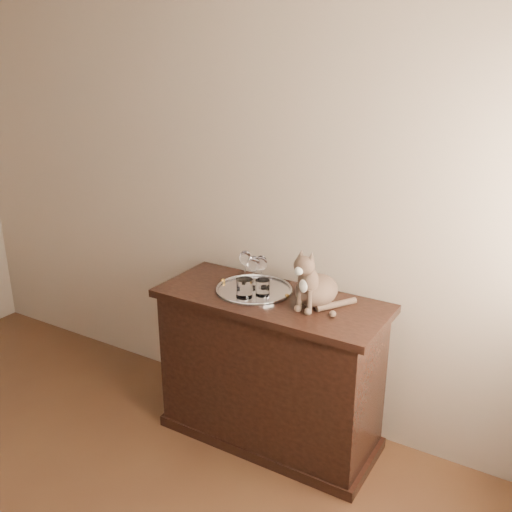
{
  "coord_description": "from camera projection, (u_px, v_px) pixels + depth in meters",
  "views": [
    {
      "loc": [
        1.91,
        -0.38,
        2.03
      ],
      "look_at": [
        0.5,
        1.95,
        1.05
      ],
      "focal_mm": 40.0,
      "sensor_mm": 36.0,
      "label": 1
    }
  ],
  "objects": [
    {
      "name": "wine_glass_b",
      "position": [
        261.0,
        271.0,
        3.0
      ],
      "size": [
        0.06,
        0.06,
        0.17
      ],
      "primitive_type": null,
      "color": "white",
      "rests_on": "tray"
    },
    {
      "name": "tray",
      "position": [
        254.0,
        291.0,
        2.98
      ],
      "size": [
        0.4,
        0.4,
        0.01
      ],
      "primitive_type": "cylinder",
      "color": "silver",
      "rests_on": "sideboard"
    },
    {
      "name": "cat",
      "position": [
        317.0,
        275.0,
        2.77
      ],
      "size": [
        0.34,
        0.32,
        0.31
      ],
      "primitive_type": null,
      "rotation": [
        0.0,
        0.0,
        -0.12
      ],
      "color": "brown",
      "rests_on": "sideboard"
    },
    {
      "name": "wine_glass_d",
      "position": [
        253.0,
        272.0,
        2.97
      ],
      "size": [
        0.07,
        0.07,
        0.18
      ],
      "primitive_type": null,
      "color": "white",
      "rests_on": "tray"
    },
    {
      "name": "sideboard",
      "position": [
        270.0,
        370.0,
        3.05
      ],
      "size": [
        1.2,
        0.5,
        0.85
      ],
      "primitive_type": null,
      "color": "black",
      "rests_on": "ground"
    },
    {
      "name": "wall_back",
      "position": [
        208.0,
        177.0,
        3.28
      ],
      "size": [
        4.0,
        0.1,
        2.7
      ],
      "primitive_type": "cube",
      "color": "tan",
      "rests_on": "ground"
    },
    {
      "name": "tumbler_a",
      "position": [
        263.0,
        288.0,
        2.9
      ],
      "size": [
        0.07,
        0.07,
        0.08
      ],
      "primitive_type": "cylinder",
      "color": "white",
      "rests_on": "tray"
    },
    {
      "name": "tumbler_b",
      "position": [
        244.0,
        288.0,
        2.87
      ],
      "size": [
        0.09,
        0.09,
        0.1
      ],
      "primitive_type": "cylinder",
      "color": "silver",
      "rests_on": "tray"
    },
    {
      "name": "wine_glass_a",
      "position": [
        245.0,
        266.0,
        3.07
      ],
      "size": [
        0.06,
        0.06,
        0.17
      ],
      "primitive_type": null,
      "color": "silver",
      "rests_on": "tray"
    }
  ]
}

